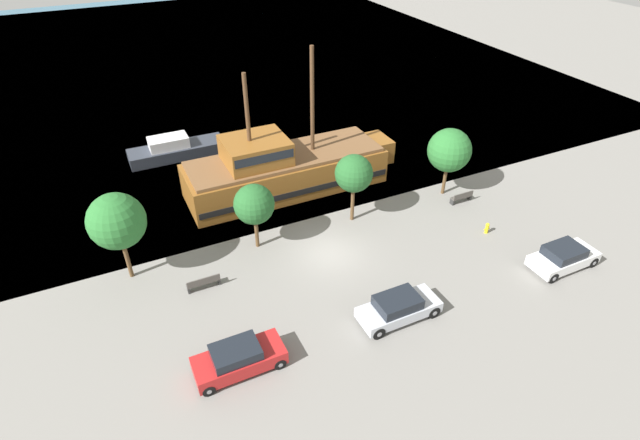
# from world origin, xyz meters

# --- Properties ---
(ground_plane) EXTENTS (160.00, 160.00, 0.00)m
(ground_plane) POSITION_xyz_m (0.00, 0.00, 0.00)
(ground_plane) COLOR gray
(water_surface) EXTENTS (80.00, 80.00, 0.00)m
(water_surface) POSITION_xyz_m (0.00, 44.00, 0.00)
(water_surface) COLOR #38667F
(water_surface) RESTS_ON ground
(pirate_ship) EXTENTS (15.84, 4.78, 10.22)m
(pirate_ship) POSITION_xyz_m (0.47, 8.44, 1.66)
(pirate_ship) COLOR brown
(pirate_ship) RESTS_ON water_surface
(moored_boat_dockside) EXTENTS (7.76, 2.29, 1.84)m
(moored_boat_dockside) POSITION_xyz_m (-5.74, 17.04, 0.69)
(moored_boat_dockside) COLOR #2D333D
(moored_boat_dockside) RESTS_ON water_surface
(parked_car_curb_front) EXTENTS (4.19, 1.90, 1.45)m
(parked_car_curb_front) POSITION_xyz_m (11.96, -7.05, 0.72)
(parked_car_curb_front) COLOR white
(parked_car_curb_front) RESTS_ON ground_plane
(parked_car_curb_mid) EXTENTS (4.28, 1.81, 1.48)m
(parked_car_curb_mid) POSITION_xyz_m (-7.74, -5.98, 0.73)
(parked_car_curb_mid) COLOR #B21E1E
(parked_car_curb_mid) RESTS_ON ground_plane
(parked_car_curb_rear) EXTENTS (4.39, 1.81, 1.46)m
(parked_car_curb_rear) POSITION_xyz_m (0.84, -6.39, 0.73)
(parked_car_curb_rear) COLOR #B7BCC6
(parked_car_curb_rear) RESTS_ON ground_plane
(fire_hydrant) EXTENTS (0.42, 0.25, 0.76)m
(fire_hydrant) POSITION_xyz_m (10.24, -2.46, 0.41)
(fire_hydrant) COLOR yellow
(fire_hydrant) RESTS_ON ground_plane
(bench_promenade_east) EXTENTS (1.66, 0.45, 0.85)m
(bench_promenade_east) POSITION_xyz_m (11.12, 1.21, 0.44)
(bench_promenade_east) COLOR #4C4742
(bench_promenade_east) RESTS_ON ground_plane
(bench_promenade_west) EXTENTS (1.87, 0.45, 0.85)m
(bench_promenade_west) POSITION_xyz_m (-7.81, 0.25, 0.44)
(bench_promenade_west) COLOR #4C4742
(bench_promenade_west) RESTS_ON ground_plane
(tree_row_east) EXTENTS (3.15, 3.15, 5.48)m
(tree_row_east) POSITION_xyz_m (-11.37, 3.14, 3.89)
(tree_row_east) COLOR brown
(tree_row_east) RESTS_ON ground_plane
(tree_row_mideast) EXTENTS (2.47, 2.47, 4.38)m
(tree_row_mideast) POSITION_xyz_m (-3.75, 2.67, 3.12)
(tree_row_mideast) COLOR brown
(tree_row_mideast) RESTS_ON ground_plane
(tree_row_midwest) EXTENTS (2.48, 2.48, 4.81)m
(tree_row_midwest) POSITION_xyz_m (3.04, 2.71, 3.55)
(tree_row_midwest) COLOR brown
(tree_row_midwest) RESTS_ON ground_plane
(tree_row_west) EXTENTS (3.06, 3.06, 5.03)m
(tree_row_west) POSITION_xyz_m (10.69, 2.81, 3.49)
(tree_row_west) COLOR brown
(tree_row_west) RESTS_ON ground_plane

